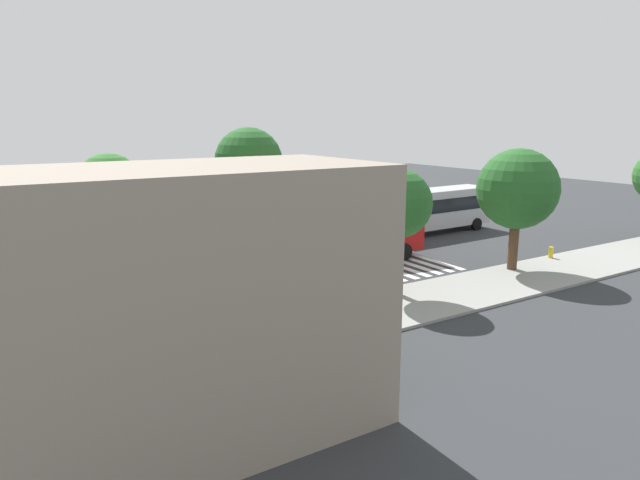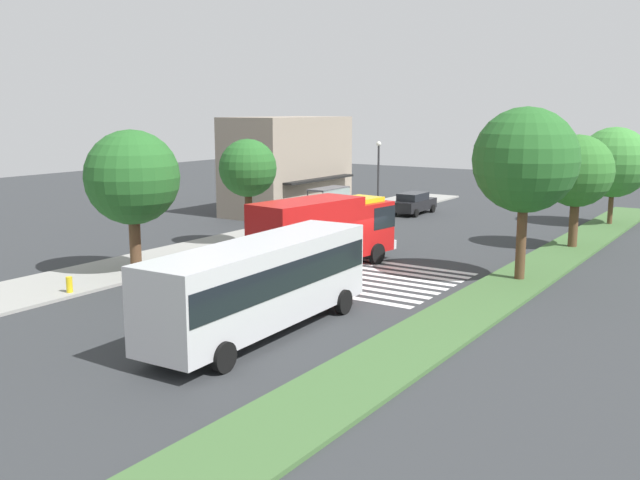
# 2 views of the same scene
# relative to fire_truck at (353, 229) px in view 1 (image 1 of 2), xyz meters

# --- Properties ---
(ground_plane) EXTENTS (120.00, 120.00, 0.00)m
(ground_plane) POSITION_rel_fire_truck_xyz_m (2.00, -0.81, -2.04)
(ground_plane) COLOR #2D3033
(sidewalk) EXTENTS (60.00, 4.85, 0.14)m
(sidewalk) POSITION_rel_fire_truck_xyz_m (2.00, 8.47, -1.97)
(sidewalk) COLOR gray
(sidewalk) RESTS_ON ground_plane
(median_strip) EXTENTS (60.00, 3.00, 0.14)m
(median_strip) POSITION_rel_fire_truck_xyz_m (2.00, -9.18, -1.97)
(median_strip) COLOR #3D6033
(median_strip) RESTS_ON ground_plane
(crosswalk) EXTENTS (7.65, 12.35, 0.01)m
(crosswalk) POSITION_rel_fire_truck_xyz_m (-0.68, -0.81, -2.04)
(crosswalk) COLOR silver
(crosswalk) RESTS_ON ground_plane
(fire_truck) EXTENTS (9.16, 3.74, 3.68)m
(fire_truck) POSITION_rel_fire_truck_xyz_m (0.00, 0.00, 0.00)
(fire_truck) COLOR #B71414
(fire_truck) RESTS_ON ground_plane
(parked_car_west) EXTENTS (4.29, 2.06, 1.70)m
(parked_car_west) POSITION_rel_fire_truck_xyz_m (6.96, 4.85, -1.16)
(parked_car_west) COLOR #474C51
(parked_car_west) RESTS_ON ground_plane
(transit_bus) EXTENTS (10.92, 3.16, 3.41)m
(transit_bus) POSITION_rel_fire_truck_xyz_m (-10.41, -3.90, -0.02)
(transit_bus) COLOR #B2B2B7
(transit_bus) RESTS_ON ground_plane
(bus_stop_shelter) EXTENTS (3.50, 1.40, 2.46)m
(bus_stop_shelter) POSITION_rel_fire_truck_xyz_m (12.23, 7.42, -0.16)
(bus_stop_shelter) COLOR #4C4C51
(bus_stop_shelter) RESTS_ON sidewalk
(bench_near_shelter) EXTENTS (1.60, 0.50, 0.90)m
(bench_near_shelter) POSITION_rel_fire_truck_xyz_m (8.23, 7.43, -1.45)
(bench_near_shelter) COLOR #4C3823
(bench_near_shelter) RESTS_ON sidewalk
(street_lamp) EXTENTS (0.36, 0.36, 5.55)m
(street_lamp) POSITION_rel_fire_truck_xyz_m (17.51, 6.65, 1.41)
(street_lamp) COLOR #2D2D30
(street_lamp) RESTS_ON sidewalk
(storefront_building) EXTENTS (10.76, 6.18, 7.49)m
(storefront_building) POSITION_rel_fire_truck_xyz_m (15.30, 13.58, 1.70)
(storefront_building) COLOR gray
(storefront_building) RESTS_ON ground_plane
(sidewalk_tree_west) EXTENTS (4.59, 4.59, 7.01)m
(sidewalk_tree_west) POSITION_rel_fire_truck_xyz_m (-6.44, 7.05, 2.78)
(sidewalk_tree_west) COLOR #513823
(sidewalk_tree_west) RESTS_ON sidewalk
(sidewalk_tree_center) EXTENTS (3.39, 3.39, 6.26)m
(sidewalk_tree_center) POSITION_rel_fire_truck_xyz_m (2.39, 7.05, 2.61)
(sidewalk_tree_center) COLOR #47301E
(sidewalk_tree_center) RESTS_ON sidewalk
(median_tree_far_west) EXTENTS (4.91, 4.91, 8.09)m
(median_tree_far_west) POSITION_rel_fire_truck_xyz_m (2.73, -9.18, 3.70)
(median_tree_far_west) COLOR #513823
(median_tree_far_west) RESTS_ON median_strip
(median_tree_west) EXTENTS (4.18, 4.18, 6.53)m
(median_tree_west) POSITION_rel_fire_truck_xyz_m (12.43, -9.18, 2.50)
(median_tree_west) COLOR #513823
(median_tree_west) RESTS_ON median_strip
(fire_hydrant) EXTENTS (0.28, 0.28, 0.70)m
(fire_hydrant) POSITION_rel_fire_truck_xyz_m (-10.77, 6.55, -1.55)
(fire_hydrant) COLOR gold
(fire_hydrant) RESTS_ON sidewalk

